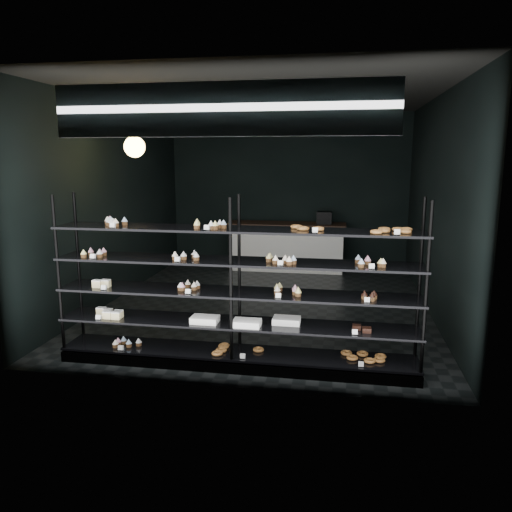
# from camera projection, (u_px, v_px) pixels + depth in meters

# --- Properties ---
(room) EXTENTS (5.01, 6.01, 3.20)m
(room) POSITION_uv_depth(u_px,v_px,m) (267.00, 204.00, 7.70)
(room) COLOR black
(room) RESTS_ON ground
(display_shelf) EXTENTS (4.00, 0.50, 1.91)m
(display_shelf) POSITION_uv_depth(u_px,v_px,m) (233.00, 312.00, 5.52)
(display_shelf) COLOR black
(display_shelf) RESTS_ON room
(signage) EXTENTS (3.30, 0.05, 0.50)m
(signage) POSITION_uv_depth(u_px,v_px,m) (221.00, 109.00, 4.65)
(signage) COLOR #0B173B
(signage) RESTS_ON room
(pendant_lamp) EXTENTS (0.29, 0.29, 0.87)m
(pendant_lamp) POSITION_uv_depth(u_px,v_px,m) (135.00, 147.00, 6.88)
(pendant_lamp) COLOR black
(pendant_lamp) RESTS_ON room
(service_counter) EXTENTS (2.40, 0.65, 1.23)m
(service_counter) POSITION_uv_depth(u_px,v_px,m) (287.00, 246.00, 10.32)
(service_counter) COLOR white
(service_counter) RESTS_ON room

